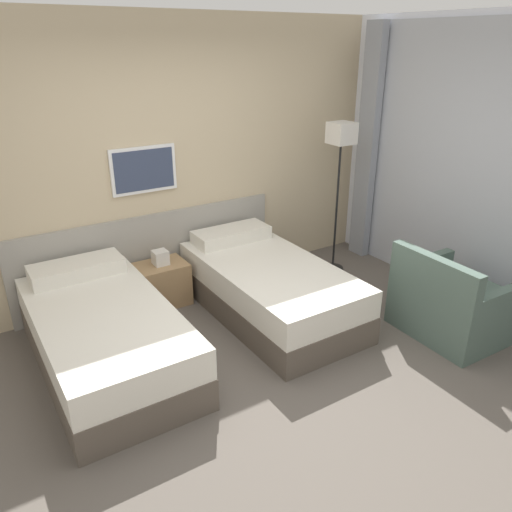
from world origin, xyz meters
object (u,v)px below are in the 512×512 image
bed_near_door (105,336)px  nightstand (162,283)px  floor_lamp (341,148)px  armchair (453,306)px  bed_near_window (269,287)px

bed_near_door → nightstand: 1.07m
floor_lamp → armchair: bearing=-89.8°
armchair → floor_lamp: bearing=1.7°
floor_lamp → armchair: 1.98m
bed_near_window → armchair: (1.20, -1.18, -0.01)m
bed_near_door → armchair: 3.02m
nightstand → floor_lamp: bearing=-8.1°
bed_near_door → nightstand: bearing=42.4°
bed_near_door → armchair: (2.78, -1.18, -0.01)m
floor_lamp → armchair: size_ratio=1.83×
bed_near_window → floor_lamp: (1.19, 0.44, 1.13)m
nightstand → floor_lamp: size_ratio=0.34×
bed_near_window → armchair: size_ratio=2.11×
armchair → bed_near_window: bearing=47.1°
bed_near_window → floor_lamp: floor_lamp is taller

